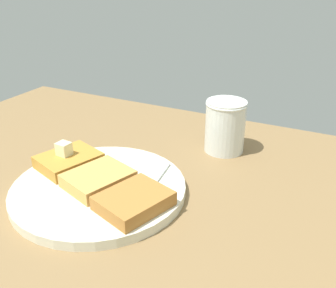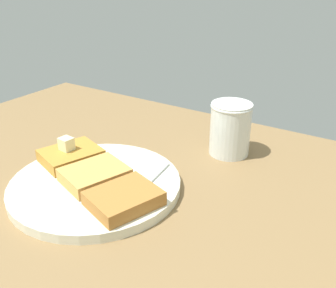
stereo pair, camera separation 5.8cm
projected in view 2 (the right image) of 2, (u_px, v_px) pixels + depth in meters
table_surface at (52, 244)px, 46.38cm from camera, size 95.19×95.19×2.91cm
plate at (96, 184)px, 54.77cm from camera, size 24.86×24.86×1.40cm
toast_slice_left at (71, 156)px, 59.58cm from camera, size 9.52×10.50×1.93cm
toast_slice_middle at (95, 175)px, 54.10cm from camera, size 9.52×10.50×1.93cm
toast_slice_right at (124, 198)px, 48.63cm from camera, size 9.52×10.50×1.93cm
butter_pat_primary at (66, 144)px, 58.89cm from camera, size 2.18×1.99×2.02cm
fork at (138, 192)px, 51.49cm from camera, size 3.37×16.06×0.36cm
syrup_jar at (230, 130)px, 63.83cm from camera, size 7.13×7.13×9.12cm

